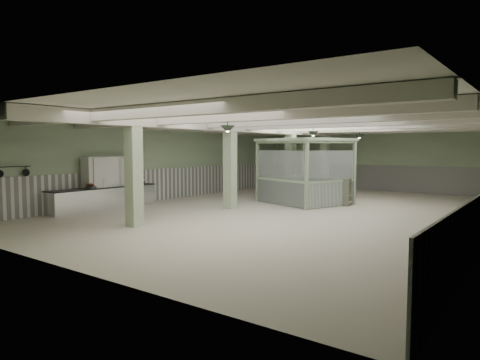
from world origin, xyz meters
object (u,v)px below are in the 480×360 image
Objects in this scene: prep_counter at (104,198)px; guard_booth at (304,160)px; filing_cabinet at (346,192)px; walkin_cooler at (110,183)px.

guard_booth reaches higher than prep_counter.
filing_cabinet is (1.87, 0.31, -1.36)m from guard_booth.
walkin_cooler is 10.08m from filing_cabinet.
prep_counter is 4.14× the size of filing_cabinet.
prep_counter is at bearing -143.87° from filing_cabinet.
prep_counter is at bearing -110.74° from guard_booth.
walkin_cooler reaches higher than filing_cabinet.
guard_booth is at bearing 49.32° from prep_counter.
prep_counter is 0.69m from walkin_cooler.
filing_cabinet is (7.55, 6.91, 0.12)m from prep_counter.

